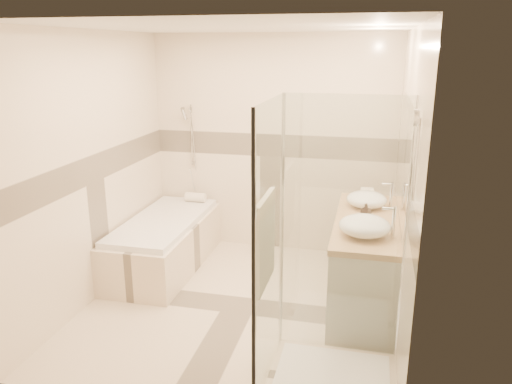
% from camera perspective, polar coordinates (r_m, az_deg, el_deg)
% --- Properties ---
extents(room, '(2.82, 3.02, 2.52)m').
position_cam_1_polar(room, '(4.36, -1.29, 1.82)').
color(room, beige).
rests_on(room, ground).
extents(bathtub, '(0.75, 1.70, 0.56)m').
position_cam_1_polar(bathtub, '(5.57, -10.42, -5.48)').
color(bathtub, beige).
rests_on(bathtub, ground).
extents(vanity, '(0.58, 1.62, 0.85)m').
position_cam_1_polar(vanity, '(4.77, 12.32, -7.84)').
color(vanity, silver).
rests_on(vanity, ground).
extents(shower_enclosure, '(0.96, 0.93, 2.04)m').
position_cam_1_polar(shower_enclosure, '(3.62, 7.09, -14.44)').
color(shower_enclosure, beige).
rests_on(shower_enclosure, ground).
extents(vessel_sink_near, '(0.39, 0.39, 0.15)m').
position_cam_1_polar(vessel_sink_near, '(4.93, 12.54, -0.84)').
color(vessel_sink_near, white).
rests_on(vessel_sink_near, vanity).
extents(vessel_sink_far, '(0.42, 0.42, 0.17)m').
position_cam_1_polar(vessel_sink_far, '(4.19, 12.31, -3.81)').
color(vessel_sink_far, white).
rests_on(vessel_sink_far, vanity).
extents(faucet_near, '(0.11, 0.03, 0.26)m').
position_cam_1_polar(faucet_near, '(4.92, 15.11, -0.18)').
color(faucet_near, silver).
rests_on(faucet_near, vanity).
extents(faucet_far, '(0.11, 0.03, 0.27)m').
position_cam_1_polar(faucet_far, '(4.17, 15.34, -3.09)').
color(faucet_far, silver).
rests_on(faucet_far, vanity).
extents(amenity_bottle_a, '(0.09, 0.09, 0.15)m').
position_cam_1_polar(amenity_bottle_a, '(4.59, 12.44, -2.17)').
color(amenity_bottle_a, black).
rests_on(amenity_bottle_a, vanity).
extents(amenity_bottle_b, '(0.12, 0.12, 0.13)m').
position_cam_1_polar(amenity_bottle_b, '(4.63, 12.44, -2.12)').
color(amenity_bottle_b, black).
rests_on(amenity_bottle_b, vanity).
extents(folded_towels, '(0.14, 0.23, 0.07)m').
position_cam_1_polar(folded_towels, '(5.30, 12.60, -0.15)').
color(folded_towels, white).
rests_on(folded_towels, vanity).
extents(rolled_towel, '(0.24, 0.11, 0.11)m').
position_cam_1_polar(rolled_towel, '(6.01, -6.92, -0.60)').
color(rolled_towel, white).
rests_on(rolled_towel, bathtub).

